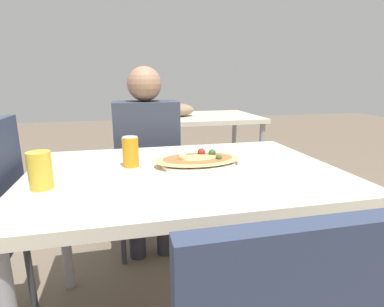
# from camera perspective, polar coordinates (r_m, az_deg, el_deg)

# --- Properties ---
(dining_table) EXTENTS (1.22, 0.85, 0.73)m
(dining_table) POSITION_cam_1_polar(r_m,az_deg,el_deg) (1.22, -1.38, -6.24)
(dining_table) COLOR beige
(dining_table) RESTS_ON ground_plane
(chair_far_seated) EXTENTS (0.40, 0.40, 0.94)m
(chair_far_seated) POSITION_cam_1_polar(r_m,az_deg,el_deg) (1.97, -8.68, -2.49)
(chair_far_seated) COLOR #2D3851
(chair_far_seated) RESTS_ON ground_plane
(person_seated) EXTENTS (0.38, 0.24, 1.15)m
(person_seated) POSITION_cam_1_polar(r_m,az_deg,el_deg) (1.82, -8.56, 1.12)
(person_seated) COLOR #2D2D38
(person_seated) RESTS_ON ground_plane
(pizza_main) EXTENTS (0.37, 0.31, 0.06)m
(pizza_main) POSITION_cam_1_polar(r_m,az_deg,el_deg) (1.26, 1.16, -1.37)
(pizza_main) COLOR white
(pizza_main) RESTS_ON dining_table
(soda_can) EXTENTS (0.07, 0.07, 0.12)m
(soda_can) POSITION_cam_1_polar(r_m,az_deg,el_deg) (1.25, -11.64, 0.34)
(soda_can) COLOR orange
(soda_can) RESTS_ON dining_table
(drink_glass) EXTENTS (0.08, 0.08, 0.12)m
(drink_glass) POSITION_cam_1_polar(r_m,az_deg,el_deg) (1.10, -26.94, -2.89)
(drink_glass) COLOR gold
(drink_glass) RESTS_ON dining_table
(background_table) EXTENTS (1.10, 0.80, 0.85)m
(background_table) POSITION_cam_1_polar(r_m,az_deg,el_deg) (2.93, 0.69, 6.16)
(background_table) COLOR beige
(background_table) RESTS_ON ground_plane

